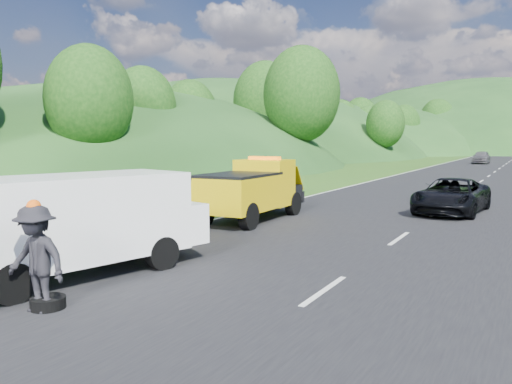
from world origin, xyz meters
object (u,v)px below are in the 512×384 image
Objects in this scene: tow_truck at (252,190)px; spare_tire at (48,309)px; white_van at (76,220)px; woman at (148,235)px; passing_suv at (451,213)px; worker at (39,312)px; child at (179,244)px; suitcase at (123,225)px.

tow_truck is 9.09× the size of spare_tire.
woman is at bearing 127.20° from white_van.
woman is 12.29m from passing_suv.
worker is 16.60m from passing_suv.
passing_suv is at bearing 69.16° from worker.
woman is at bearing 117.32° from spare_tire.
worker is (1.51, -5.78, 0.00)m from child.
white_van is at bearing 117.17° from worker.
tow_truck reaches higher than child.
white_van is at bearing -45.79° from child.
spare_tire is (1.80, -10.30, -1.15)m from tow_truck.
woman is 7.05m from worker.
tow_truck reaches higher than spare_tire.
child is 2.36m from suitcase.
white_van is 4.87m from suitcase.
tow_truck reaches higher than suitcase.
tow_truck is 5.44× the size of child.
tow_truck is 2.96× the size of worker.
white_van reaches higher than worker.
suitcase is (-3.85, 5.95, 0.31)m from worker.
white_van is (0.55, -8.55, 0.11)m from tow_truck.
worker is at bearing -92.06° from spare_tire.
woman is (-1.36, -4.19, -1.15)m from tow_truck.
white_van is at bearing 175.00° from woman.
tow_truck is 4.86m from child.
tow_truck is 8.80× the size of suitcase.
suitcase is at bearing 117.38° from worker.
child is at bearing 107.58° from white_van.
suitcase is at bearing 136.61° from white_van.
passing_suv is (7.54, 9.71, 0.00)m from woman.
woman reaches higher than spare_tire.
spare_tire is (3.16, -6.11, 0.00)m from woman.
tow_truck is at bearing 107.27° from white_van.
suitcase is at bearing 88.71° from woman.
white_van is at bearing -107.89° from passing_suv.
passing_suv is (4.39, 16.01, 0.00)m from worker.
suitcase is (-2.33, 0.16, 0.31)m from child.
tow_truck is at bearing 133.64° from child.
spare_tire is at bearing -34.56° from child.
woman is 0.35× the size of passing_suv.
white_van is at bearing -57.00° from suitcase.
tow_truck is 8.36m from passing_suv.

